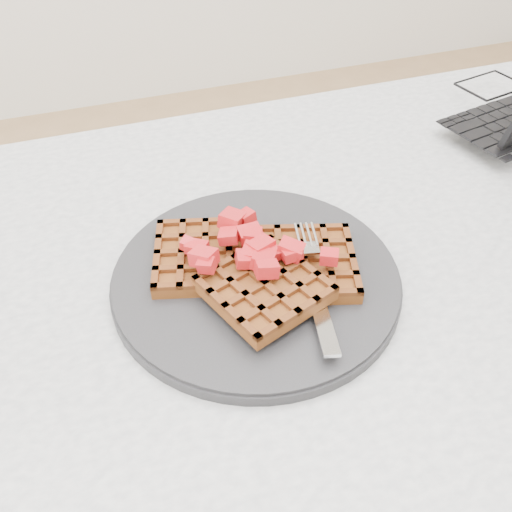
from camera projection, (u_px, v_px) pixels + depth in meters
name	position (u px, v px, depth m)	size (l,w,h in m)	color
table	(374.00, 325.00, 0.72)	(1.20, 0.80, 0.75)	silver
plate	(256.00, 278.00, 0.61)	(0.31, 0.31, 0.02)	black
waffles	(257.00, 267.00, 0.59)	(0.23, 0.21, 0.03)	brown
strawberry_pile	(256.00, 246.00, 0.58)	(0.15, 0.15, 0.02)	#A20108
fork	(313.00, 283.00, 0.58)	(0.02, 0.18, 0.02)	silver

